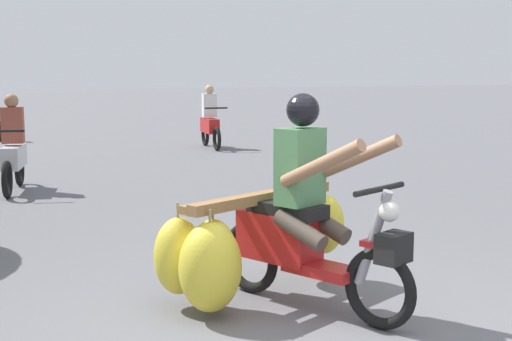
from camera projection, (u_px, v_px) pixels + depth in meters
name	position (u px, v px, depth m)	size (l,w,h in m)	color
motorbike_main_loaded	(266.00, 237.00, 5.37)	(1.79, 1.76, 1.58)	black
motorbike_distant_ahead_right	(210.00, 123.00, 16.05)	(0.50, 1.62, 1.40)	black
motorbike_distant_far_ahead	(13.00, 152.00, 10.35)	(0.61, 1.59, 1.40)	black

